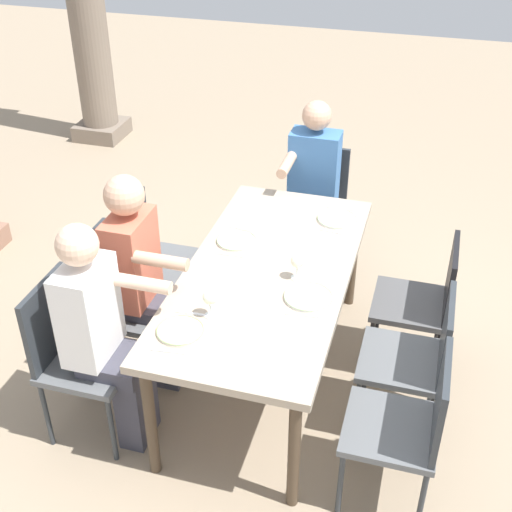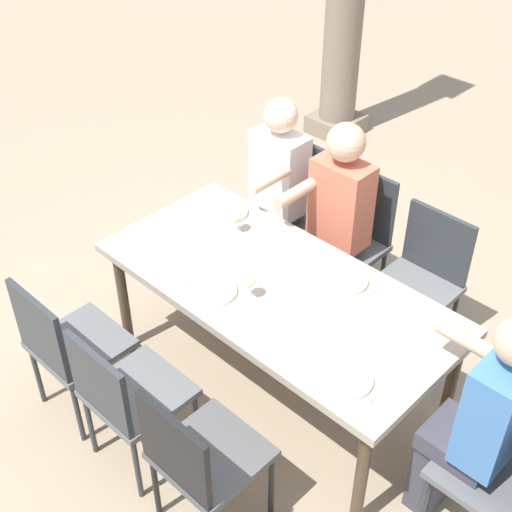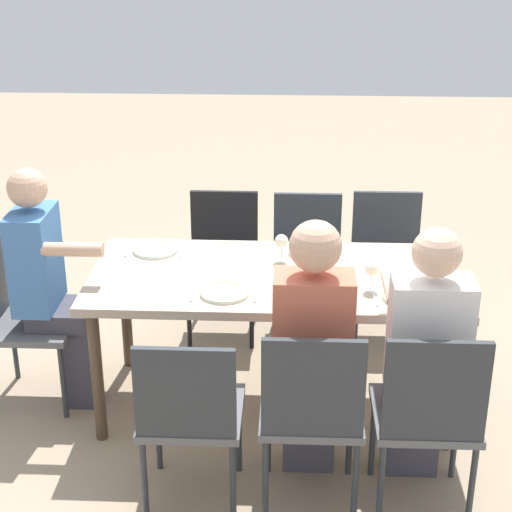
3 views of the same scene
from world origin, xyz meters
The scene contains 26 objects.
ground_plane centered at (0.00, 0.00, 0.00)m, with size 16.00×16.00×0.00m, color gray.
dining_table centered at (0.00, 0.00, 0.70)m, with size 1.88×0.89×0.77m.
chair_west_north centered at (-0.67, 0.87, 0.54)m, with size 0.44×0.44×0.93m.
chair_west_south centered at (-0.67, -0.87, 0.51)m, with size 0.44×0.44×0.89m.
chair_mid_north centered at (-0.18, 0.87, 0.54)m, with size 0.44×0.44×0.93m.
chair_mid_south centered at (-0.18, -0.86, 0.51)m, with size 0.44×0.44×0.87m.
chair_east_north centered at (0.34, 0.86, 0.51)m, with size 0.44×0.44×0.88m.
chair_east_south centered at (0.34, -0.86, 0.51)m, with size 0.44×0.44×0.87m.
chair_head_east centered at (1.36, 0.00, 0.51)m, with size 0.44×0.44×0.88m.
diner_woman_green centered at (-0.66, 0.68, 0.70)m, with size 0.35×0.49×1.31m.
diner_man_white centered at (-0.18, 0.67, 0.72)m, with size 0.35×0.50×1.33m.
diner_guest_third centered at (1.17, 0.00, 0.70)m, with size 0.49×0.35×1.31m.
plate_0 centered at (-0.63, 0.27, 0.78)m, with size 0.23×0.23×0.02m.
wine_glass_0 centered at (-0.47, 0.17, 0.88)m, with size 0.07×0.07×0.15m.
fork_0 centered at (-0.78, 0.27, 0.77)m, with size 0.02×0.17×0.01m, color silver.
spoon_0 centered at (-0.48, 0.27, 0.77)m, with size 0.02×0.17×0.01m, color silver.
plate_1 centered at (-0.19, -0.27, 0.78)m, with size 0.26×0.26×0.02m.
wine_glass_1 centered at (-0.03, -0.17, 0.87)m, with size 0.07×0.07×0.15m.
fork_1 centered at (-0.34, -0.27, 0.77)m, with size 0.02×0.17×0.01m, color silver.
spoon_1 centered at (-0.04, -0.27, 0.77)m, with size 0.02×0.17×0.01m, color silver.
plate_2 centered at (0.24, 0.26, 0.78)m, with size 0.24×0.24×0.02m.
fork_2 centered at (0.09, 0.26, 0.77)m, with size 0.02×0.17×0.01m, color silver.
spoon_2 centered at (0.39, 0.26, 0.77)m, with size 0.02×0.17×0.01m, color silver.
plate_3 centered at (0.65, -0.27, 0.78)m, with size 0.25×0.25×0.02m.
fork_3 centered at (0.50, -0.27, 0.77)m, with size 0.02×0.17×0.01m, color silver.
spoon_3 centered at (0.80, -0.27, 0.77)m, with size 0.02×0.17×0.01m, color silver.
Camera 1 is at (-3.00, -0.79, 2.88)m, focal length 47.71 mm.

